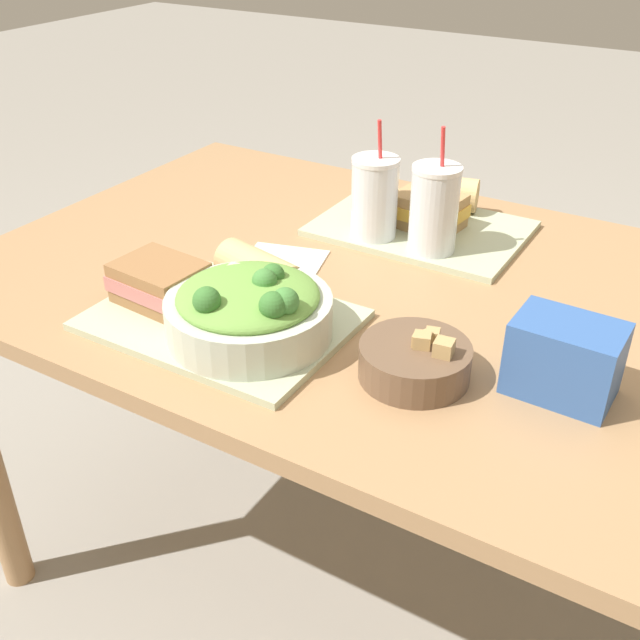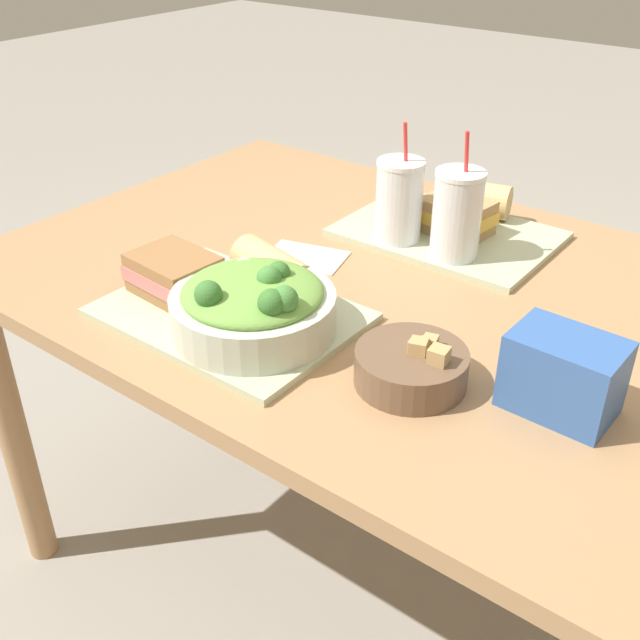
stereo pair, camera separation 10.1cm
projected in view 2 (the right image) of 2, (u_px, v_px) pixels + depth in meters
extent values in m
plane|color=gray|center=(397.00, 589.00, 1.60)|extent=(12.00, 12.00, 0.00)
cube|color=#A37A51|center=(419.00, 301.00, 1.23)|extent=(1.50, 0.91, 0.03)
cylinder|color=#A37A51|center=(12.00, 430.00, 1.51)|extent=(0.06, 0.06, 0.69)
cylinder|color=#A37A51|center=(268.00, 284.00, 2.04)|extent=(0.06, 0.06, 0.69)
cube|color=#B2BC99|center=(230.00, 314.00, 1.15)|extent=(0.38, 0.28, 0.01)
cube|color=#B2BC99|center=(448.00, 234.00, 1.41)|extent=(0.38, 0.28, 0.01)
cylinder|color=beige|center=(253.00, 312.00, 1.09)|extent=(0.24, 0.24, 0.06)
ellipsoid|color=#6B9E42|center=(252.00, 292.00, 1.07)|extent=(0.21, 0.21, 0.04)
sphere|color=#427F38|center=(269.00, 278.00, 1.06)|extent=(0.04, 0.04, 0.04)
sphere|color=#38702D|center=(271.00, 303.00, 1.00)|extent=(0.04, 0.04, 0.04)
sphere|color=#38702D|center=(208.00, 294.00, 1.02)|extent=(0.04, 0.04, 0.04)
sphere|color=#38702D|center=(279.00, 273.00, 1.08)|extent=(0.03, 0.03, 0.03)
sphere|color=#427F38|center=(284.00, 299.00, 1.01)|extent=(0.04, 0.04, 0.04)
cube|color=beige|center=(246.00, 274.00, 1.10)|extent=(0.05, 0.04, 0.01)
cube|color=beige|center=(244.00, 268.00, 1.11)|extent=(0.04, 0.04, 0.01)
cube|color=beige|center=(247.00, 298.00, 1.04)|extent=(0.05, 0.05, 0.01)
cylinder|color=brown|center=(411.00, 367.00, 1.00)|extent=(0.15, 0.15, 0.05)
cylinder|color=brown|center=(412.00, 356.00, 0.99)|extent=(0.14, 0.14, 0.01)
cube|color=tan|center=(418.00, 348.00, 0.98)|extent=(0.03, 0.03, 0.02)
cube|color=tan|center=(423.00, 345.00, 0.99)|extent=(0.02, 0.02, 0.02)
cube|color=tan|center=(430.00, 343.00, 0.99)|extent=(0.02, 0.02, 0.02)
cube|color=tan|center=(439.00, 356.00, 0.96)|extent=(0.03, 0.03, 0.02)
cube|color=tan|center=(417.00, 347.00, 0.98)|extent=(0.02, 0.02, 0.02)
cube|color=olive|center=(176.00, 286.00, 1.20)|extent=(0.14, 0.11, 0.02)
cube|color=#C1706B|center=(174.00, 274.00, 1.19)|extent=(0.14, 0.12, 0.02)
cube|color=olive|center=(173.00, 262.00, 1.18)|extent=(0.14, 0.11, 0.02)
cylinder|color=tan|center=(272.00, 268.00, 1.20)|extent=(0.16, 0.10, 0.07)
cylinder|color=beige|center=(299.00, 285.00, 1.15)|extent=(0.02, 0.06, 0.06)
cube|color=tan|center=(455.00, 227.00, 1.40)|extent=(0.13, 0.11, 0.02)
cube|color=#EFB742|center=(456.00, 216.00, 1.38)|extent=(0.14, 0.11, 0.02)
cube|color=tan|center=(457.00, 205.00, 1.37)|extent=(0.13, 0.11, 0.02)
cylinder|color=tan|center=(477.00, 199.00, 1.45)|extent=(0.14, 0.09, 0.07)
cylinder|color=beige|center=(508.00, 204.00, 1.43)|extent=(0.02, 0.06, 0.06)
cylinder|color=silver|center=(399.00, 203.00, 1.34)|extent=(0.08, 0.08, 0.14)
cylinder|color=black|center=(399.00, 207.00, 1.35)|extent=(0.07, 0.07, 0.11)
cylinder|color=white|center=(401.00, 163.00, 1.30)|extent=(0.09, 0.09, 0.01)
cylinder|color=red|center=(406.00, 144.00, 1.28)|extent=(0.01, 0.02, 0.08)
cylinder|color=silver|center=(457.00, 217.00, 1.28)|extent=(0.08, 0.08, 0.15)
cylinder|color=maroon|center=(456.00, 222.00, 1.28)|extent=(0.07, 0.07, 0.12)
cylinder|color=white|center=(461.00, 174.00, 1.24)|extent=(0.09, 0.09, 0.01)
cylinder|color=red|center=(467.00, 154.00, 1.22)|extent=(0.01, 0.02, 0.08)
cube|color=#335BA3|center=(563.00, 375.00, 0.94)|extent=(0.14, 0.10, 0.10)
cube|color=silver|center=(305.00, 257.00, 1.33)|extent=(0.16, 0.13, 0.00)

